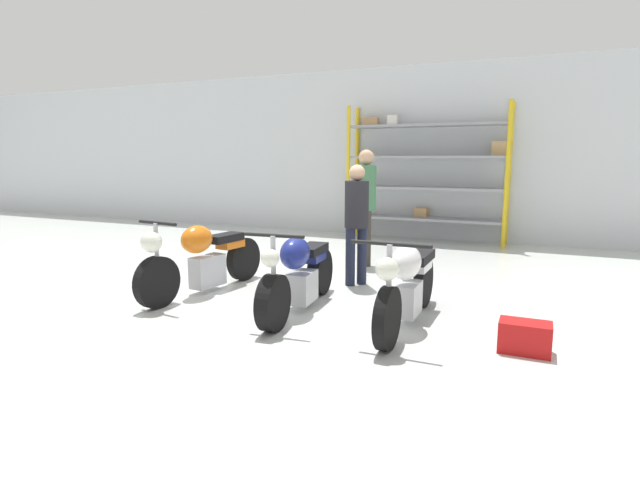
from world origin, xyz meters
The scene contains 9 objects.
ground_plane centered at (0.00, 0.00, 0.00)m, with size 30.00×30.00×0.00m, color silver.
back_wall centered at (0.00, 5.42, 1.80)m, with size 30.00×0.08×3.60m.
shelving_rack centered at (0.29, 5.07, 1.44)m, with size 3.23×0.63×2.76m.
motorcycle_orange centered at (-1.39, -0.12, 0.45)m, with size 0.58×2.15×1.00m.
motorcycle_blue centered at (0.04, -0.27, 0.42)m, with size 0.63×2.02×0.97m.
motorcycle_white centered at (1.28, -0.29, 0.46)m, with size 0.73×2.04×0.97m.
person_browsing centered at (0.24, 1.07, 0.95)m, with size 0.45×0.45×1.62m.
person_near_rack centered at (-0.05, 2.31, 1.09)m, with size 0.45×0.45×1.83m.
toolbox centered at (2.42, -0.59, 0.14)m, with size 0.44×0.26×0.28m.
Camera 1 is at (2.46, -5.17, 1.71)m, focal length 28.00 mm.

